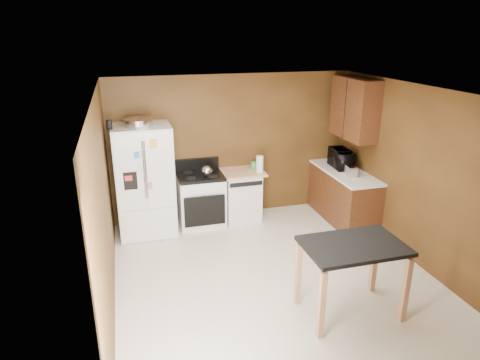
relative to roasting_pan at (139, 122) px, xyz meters
name	(u,v)px	position (x,y,z in m)	size (l,w,h in m)	color
floor	(274,276)	(1.57, -1.85, -1.85)	(4.50, 4.50, 0.00)	white
ceiling	(279,92)	(1.57, -1.85, 0.65)	(4.50, 4.50, 0.00)	white
wall_back	(232,147)	(1.57, 0.40, -0.60)	(4.20, 4.20, 0.00)	brown
wall_front	(374,289)	(1.57, -4.10, -0.60)	(4.20, 4.20, 0.00)	brown
wall_left	(104,209)	(-0.53, -1.85, -0.60)	(4.50, 4.50, 0.00)	brown
wall_right	(418,177)	(3.67, -1.85, -0.60)	(4.50, 4.50, 0.00)	brown
roasting_pan	(139,122)	(0.00, 0.00, 0.00)	(0.44, 0.44, 0.11)	silver
pen_cup	(109,125)	(-0.43, -0.12, 0.01)	(0.09, 0.09, 0.13)	black
kettle	(207,171)	(1.03, -0.03, -0.87)	(0.18, 0.18, 0.18)	silver
paper_towel	(260,164)	(1.95, -0.03, -0.82)	(0.12, 0.12, 0.28)	white
green_canister	(254,165)	(1.91, 0.18, -0.90)	(0.11, 0.11, 0.12)	green
toaster	(351,171)	(3.33, -0.65, -0.87)	(0.14, 0.23, 0.17)	silver
microwave	(341,159)	(3.39, -0.18, -0.81)	(0.53, 0.36, 0.29)	black
refrigerator	(145,181)	(0.02, 0.01, -0.95)	(0.90, 0.80, 1.80)	white
gas_range	(201,199)	(0.93, 0.07, -1.39)	(0.76, 0.68, 1.10)	white
dishwasher	(241,195)	(1.65, 0.10, -1.40)	(0.78, 0.63, 0.89)	white
right_cabinets	(347,170)	(3.41, -0.37, -0.95)	(0.63, 1.58, 2.45)	brown
island	(353,255)	(2.17, -2.81, -1.09)	(1.14, 0.76, 0.91)	black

